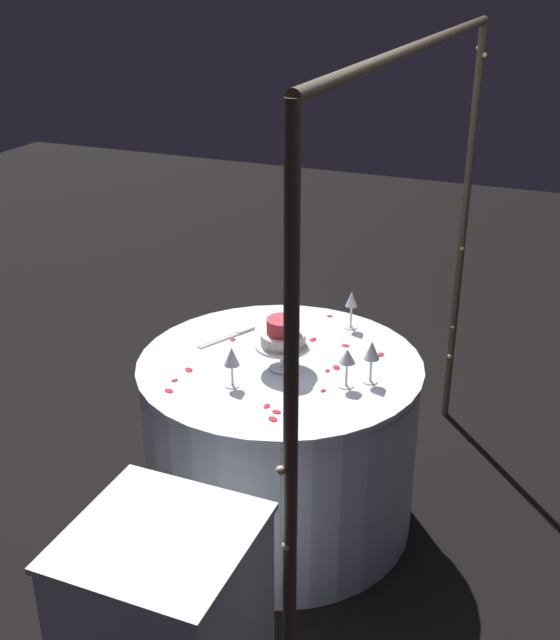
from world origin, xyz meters
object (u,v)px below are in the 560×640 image
main_table (280,442)px  cake_knife (231,336)px  wine_glass_1 (372,352)px  decorative_arch (411,236)px  wine_glass_2 (232,358)px  side_table (167,640)px  tiered_cake (283,337)px  wine_glass_0 (352,301)px  wine_glass_3 (347,358)px

main_table → cake_knife: cake_knife is taller
wine_glass_1 → main_table: bearing=-92.6°
decorative_arch → wine_glass_2: (0.25, -0.59, -0.48)m
side_table → tiered_cake: bearing=-176.4°
side_table → wine_glass_0: wine_glass_0 is taller
wine_glass_0 → main_table: bearing=-21.0°
wine_glass_0 → cake_knife: size_ratio=0.62×
tiered_cake → decorative_arch: bearing=96.1°
main_table → wine_glass_3: (0.09, 0.31, 0.50)m
wine_glass_0 → wine_glass_3: 0.53m
cake_knife → wine_glass_1: bearing=77.1°
tiered_cake → cake_knife: (-0.18, -0.32, -0.14)m
wine_glass_2 → cake_knife: wine_glass_2 is taller
decorative_arch → wine_glass_3: size_ratio=14.97×
decorative_arch → wine_glass_0: size_ratio=13.68×
tiered_cake → wine_glass_0: size_ratio=1.29×
main_table → wine_glass_0: (-0.42, 0.16, 0.51)m
wine_glass_1 → wine_glass_3: (0.07, -0.08, -0.01)m
decorative_arch → wine_glass_3: decorative_arch is taller
wine_glass_2 → wine_glass_1: bearing=115.8°
cake_knife → wine_glass_0: bearing=122.8°
wine_glass_0 → wine_glass_2: 0.72m
wine_glass_1 → wine_glass_3: wine_glass_1 is taller
wine_glass_1 → wine_glass_3: bearing=-47.8°
decorative_arch → side_table: 1.54m
decorative_arch → main_table: decorative_arch is taller
cake_knife → wine_glass_3: bearing=69.6°
decorative_arch → main_table: 1.10m
decorative_arch → main_table: bearing=-89.9°
wine_glass_0 → wine_glass_1: 0.49m
decorative_arch → wine_glass_0: (-0.42, -0.33, -0.47)m
wine_glass_0 → wine_glass_2: (0.67, -0.26, -0.01)m
side_table → cake_knife: bearing=-163.0°
wine_glass_1 → decorative_arch: bearing=99.4°
main_table → wine_glass_0: wine_glass_0 is taller
wine_glass_1 → wine_glass_3: 0.10m
cake_knife → main_table: bearing=64.7°
side_table → wine_glass_3: wine_glass_3 is taller
wine_glass_0 → tiered_cake: bearing=-15.3°
tiered_cake → wine_glass_1: 0.35m
main_table → side_table: (1.13, 0.10, 0.01)m
decorative_arch → main_table: size_ratio=2.01×
main_table → wine_glass_2: bearing=-20.7°
main_table → wine_glass_2: 0.57m
wine_glass_0 → wine_glass_1: size_ratio=0.99×
decorative_arch → wine_glass_0: bearing=-141.6°
tiered_cake → cake_knife: size_ratio=0.80×
main_table → wine_glass_2: wine_glass_2 is taller
side_table → cake_knife: (-1.26, -0.39, 0.37)m
wine_glass_0 → side_table: bearing=-2.3°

